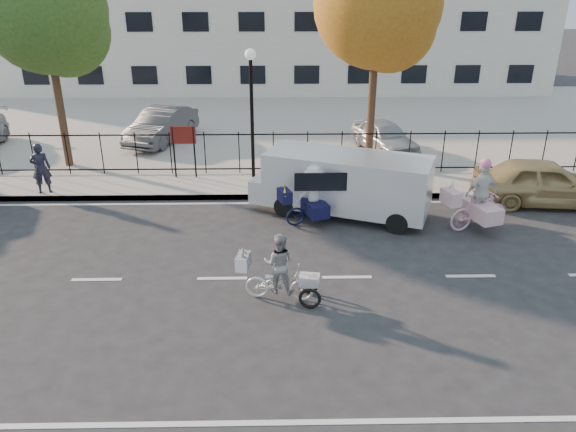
{
  "coord_description": "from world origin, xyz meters",
  "views": [
    {
      "loc": [
        1.36,
        -11.73,
        6.82
      ],
      "look_at": [
        1.6,
        1.2,
        1.1
      ],
      "focal_mm": 35.0,
      "sensor_mm": 36.0,
      "label": 1
    }
  ],
  "objects_px": {
    "bull_bike": "(312,201)",
    "white_van": "(344,182)",
    "lamppost": "(251,92)",
    "gold_sedan": "(544,182)",
    "unicorn_bike": "(479,204)",
    "lot_car_c": "(162,125)",
    "zebra_trike": "(279,275)",
    "lot_car_d": "(385,137)",
    "pedestrian": "(41,168)"
  },
  "relations": [
    {
      "from": "bull_bike",
      "to": "zebra_trike",
      "type": "bearing_deg",
      "value": 147.05
    },
    {
      "from": "lamppost",
      "to": "lot_car_d",
      "type": "bearing_deg",
      "value": 29.12
    },
    {
      "from": "white_van",
      "to": "lot_car_d",
      "type": "bearing_deg",
      "value": 90.4
    },
    {
      "from": "lot_car_c",
      "to": "lot_car_d",
      "type": "xyz_separation_m",
      "value": [
        9.04,
        -1.6,
        -0.07
      ]
    },
    {
      "from": "lamppost",
      "to": "pedestrian",
      "type": "relative_size",
      "value": 2.62
    },
    {
      "from": "unicorn_bike",
      "to": "lot_car_c",
      "type": "distance_m",
      "value": 13.5
    },
    {
      "from": "white_van",
      "to": "lot_car_d",
      "type": "xyz_separation_m",
      "value": [
        2.26,
        5.82,
        -0.26
      ]
    },
    {
      "from": "zebra_trike",
      "to": "gold_sedan",
      "type": "xyz_separation_m",
      "value": [
        8.27,
        5.41,
        0.11
      ]
    },
    {
      "from": "bull_bike",
      "to": "gold_sedan",
      "type": "xyz_separation_m",
      "value": [
        7.31,
        1.31,
        0.03
      ]
    },
    {
      "from": "bull_bike",
      "to": "lot_car_d",
      "type": "xyz_separation_m",
      "value": [
        3.23,
        6.43,
        0.07
      ]
    },
    {
      "from": "gold_sedan",
      "to": "lot_car_d",
      "type": "height_order",
      "value": "gold_sedan"
    },
    {
      "from": "lamppost",
      "to": "gold_sedan",
      "type": "distance_m",
      "value": 9.73
    },
    {
      "from": "white_van",
      "to": "zebra_trike",
      "type": "bearing_deg",
      "value": -90.68
    },
    {
      "from": "lot_car_c",
      "to": "pedestrian",
      "type": "bearing_deg",
      "value": -97.46
    },
    {
      "from": "zebra_trike",
      "to": "lot_car_d",
      "type": "xyz_separation_m",
      "value": [
        4.19,
        10.53,
        0.15
      ]
    },
    {
      "from": "lamppost",
      "to": "lot_car_c",
      "type": "xyz_separation_m",
      "value": [
        -3.97,
        4.42,
        -2.28
      ]
    },
    {
      "from": "white_van",
      "to": "gold_sedan",
      "type": "bearing_deg",
      "value": 27.92
    },
    {
      "from": "bull_bike",
      "to": "lamppost",
      "type": "bearing_deg",
      "value": 7.21
    },
    {
      "from": "zebra_trike",
      "to": "unicorn_bike",
      "type": "bearing_deg",
      "value": -48.42
    },
    {
      "from": "gold_sedan",
      "to": "lot_car_c",
      "type": "height_order",
      "value": "lot_car_c"
    },
    {
      "from": "white_van",
      "to": "pedestrian",
      "type": "distance_m",
      "value": 9.66
    },
    {
      "from": "lot_car_c",
      "to": "lamppost",
      "type": "bearing_deg",
      "value": -30.29
    },
    {
      "from": "lamppost",
      "to": "lot_car_d",
      "type": "relative_size",
      "value": 1.2
    },
    {
      "from": "white_van",
      "to": "lot_car_d",
      "type": "distance_m",
      "value": 6.25
    },
    {
      "from": "lamppost",
      "to": "white_van",
      "type": "height_order",
      "value": "lamppost"
    },
    {
      "from": "lot_car_c",
      "to": "white_van",
      "type": "bearing_deg",
      "value": -29.81
    },
    {
      "from": "gold_sedan",
      "to": "unicorn_bike",
      "type": "bearing_deg",
      "value": 130.9
    },
    {
      "from": "bull_bike",
      "to": "gold_sedan",
      "type": "relative_size",
      "value": 0.45
    },
    {
      "from": "unicorn_bike",
      "to": "lot_car_d",
      "type": "height_order",
      "value": "unicorn_bike"
    },
    {
      "from": "lot_car_d",
      "to": "unicorn_bike",
      "type": "bearing_deg",
      "value": -98.02
    },
    {
      "from": "bull_bike",
      "to": "lot_car_d",
      "type": "bearing_deg",
      "value": -46.41
    },
    {
      "from": "white_van",
      "to": "gold_sedan",
      "type": "height_order",
      "value": "white_van"
    },
    {
      "from": "bull_bike",
      "to": "white_van",
      "type": "relative_size",
      "value": 0.34
    },
    {
      "from": "white_van",
      "to": "gold_sedan",
      "type": "distance_m",
      "value": 6.39
    },
    {
      "from": "lot_car_c",
      "to": "lot_car_d",
      "type": "relative_size",
      "value": 1.15
    },
    {
      "from": "bull_bike",
      "to": "white_van",
      "type": "distance_m",
      "value": 1.19
    },
    {
      "from": "unicorn_bike",
      "to": "lot_car_c",
      "type": "height_order",
      "value": "unicorn_bike"
    },
    {
      "from": "lot_car_c",
      "to": "unicorn_bike",
      "type": "bearing_deg",
      "value": -21.46
    },
    {
      "from": "zebra_trike",
      "to": "white_van",
      "type": "relative_size",
      "value": 0.33
    },
    {
      "from": "bull_bike",
      "to": "pedestrian",
      "type": "relative_size",
      "value": 1.17
    },
    {
      "from": "white_van",
      "to": "bull_bike",
      "type": "bearing_deg",
      "value": -126.25
    },
    {
      "from": "gold_sedan",
      "to": "pedestrian",
      "type": "relative_size",
      "value": 2.57
    },
    {
      "from": "bull_bike",
      "to": "lot_car_c",
      "type": "relative_size",
      "value": 0.46
    },
    {
      "from": "bull_bike",
      "to": "white_van",
      "type": "bearing_deg",
      "value": -77.61
    },
    {
      "from": "gold_sedan",
      "to": "lot_car_c",
      "type": "xyz_separation_m",
      "value": [
        -13.12,
        6.72,
        0.11
      ]
    },
    {
      "from": "lamppost",
      "to": "gold_sedan",
      "type": "relative_size",
      "value": 1.02
    },
    {
      "from": "white_van",
      "to": "lamppost",
      "type": "bearing_deg",
      "value": 154.7
    },
    {
      "from": "unicorn_bike",
      "to": "white_van",
      "type": "bearing_deg",
      "value": 55.6
    },
    {
      "from": "zebra_trike",
      "to": "lamppost",
      "type": "bearing_deg",
      "value": 15.39
    },
    {
      "from": "lamppost",
      "to": "white_van",
      "type": "xyz_separation_m",
      "value": [
        2.81,
        -3.0,
        -2.08
      ]
    }
  ]
}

